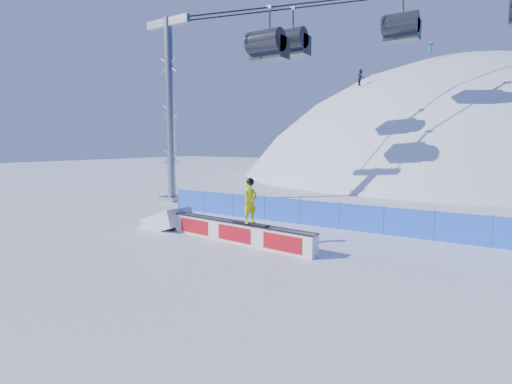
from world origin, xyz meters
The scene contains 7 objects.
ground centered at (0.00, 0.00, 0.00)m, with size 160.00×160.00×0.00m, color white.
snow_hill centered at (0.00, 42.00, -18.00)m, with size 64.00×64.00×64.00m.
safety_fence centered at (0.00, 4.50, 0.60)m, with size 22.05×0.05×1.30m.
rail_box centered at (-3.38, -0.07, 0.41)m, with size 7.01×1.18×0.84m.
snow_ramp centered at (-7.72, 0.36, 0.00)m, with size 2.12×1.42×0.80m, color white, non-canonical shape.
snowboarder centered at (-2.75, -0.13, 1.70)m, with size 1.70×0.69×1.76m.
distant_skiers centered at (1.11, 31.12, 11.72)m, with size 21.13×6.49×5.36m.
Camera 1 is at (5.61, -12.50, 3.87)m, focal length 28.00 mm.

